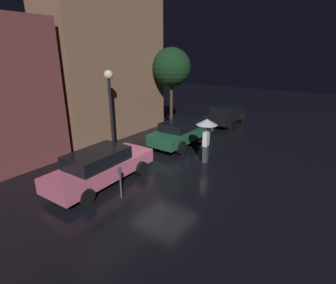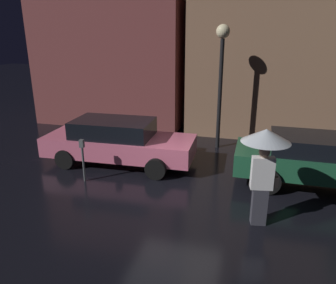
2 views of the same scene
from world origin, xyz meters
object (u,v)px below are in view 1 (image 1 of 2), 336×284
at_px(pedestrian_with_umbrella, 207,130).
at_px(street_lamp_near, 110,93).
at_px(parked_car_black, 225,114).
at_px(parked_car_green, 182,131).
at_px(parked_car_pink, 101,166).
at_px(parking_meter, 120,179).

height_order(pedestrian_with_umbrella, street_lamp_near, street_lamp_near).
bearing_deg(parked_car_black, parked_car_green, 176.77).
relative_size(parked_car_pink, pedestrian_with_umbrella, 2.19).
xyz_separation_m(parked_car_black, parking_meter, (-11.90, -1.25, 0.02)).
distance_m(parked_car_green, parking_meter, 6.44).
bearing_deg(parked_car_green, street_lamp_near, 140.99).
relative_size(parked_car_black, pedestrian_with_umbrella, 1.85).
bearing_deg(parked_car_green, parking_meter, -167.56).
distance_m(parked_car_green, parked_car_black, 5.61).
distance_m(parked_car_pink, parked_car_green, 5.90).
height_order(parked_car_pink, parking_meter, parked_car_pink).
distance_m(parking_meter, street_lamp_near, 5.55).
bearing_deg(parked_car_green, parked_car_pink, 178.93).
relative_size(parked_car_green, parked_car_black, 1.14).
distance_m(parked_car_pink, pedestrian_with_umbrella, 5.06).
bearing_deg(street_lamp_near, parked_car_green, -38.83).
relative_size(parked_car_pink, street_lamp_near, 1.12).
xyz_separation_m(parked_car_black, street_lamp_near, (-8.65, 2.60, 2.36)).
relative_size(parked_car_pink, parking_meter, 3.87).
bearing_deg(street_lamp_near, parked_car_black, -16.75).
xyz_separation_m(parked_car_pink, pedestrian_with_umbrella, (4.35, -2.43, 0.91)).
height_order(parking_meter, street_lamp_near, street_lamp_near).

